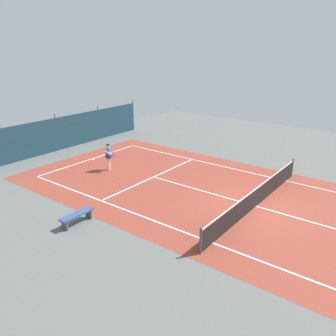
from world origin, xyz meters
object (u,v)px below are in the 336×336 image
Objects in this scene: tennis_player at (109,155)px; tennis_ball_midcourt at (113,180)px; tennis_net at (257,197)px; courtside_bench at (77,216)px; parked_car at (11,141)px; tennis_ball_by_sideline at (76,160)px; tennis_ball_near_player at (128,155)px.

tennis_ball_midcourt is (-1.14, -1.51, -0.93)m from tennis_player.
tennis_net is 8.38m from courtside_bench.
tennis_player reaches higher than courtside_bench.
parked_car reaches higher than courtside_bench.
tennis_player is at bearing 53.05° from tennis_ball_midcourt.
parked_car is (-2.41, 17.59, 0.33)m from tennis_net.
tennis_ball_midcourt is at bearing 25.44° from tennis_player.
tennis_ball_near_player is at bearing -35.80° from tennis_ball_by_sideline.
tennis_ball_by_sideline is at bearing 51.75° from courtside_bench.
tennis_ball_near_player and tennis_ball_by_sideline have the same top height.
tennis_player reaches higher than tennis_ball_near_player.
tennis_ball_near_player is 9.78m from courtside_bench.
tennis_ball_near_player is 0.02× the size of parked_car.
courtside_bench is (-3.90, -12.08, -0.46)m from parked_car.
tennis_player is 24.85× the size of tennis_ball_by_sideline.
tennis_player is at bearing 34.60° from courtside_bench.
tennis_player is at bearing 94.13° from tennis_net.
tennis_net is 6.33× the size of courtside_bench.
tennis_ball_near_player is at bearing 33.49° from tennis_ball_midcourt.
tennis_net is 8.10m from tennis_ball_midcourt.
parked_car is (-1.73, 8.19, -0.12)m from tennis_player.
courtside_bench reaches higher than tennis_ball_near_player.
parked_car is at bearing 97.79° from tennis_net.
tennis_ball_midcourt is at bearing 93.28° from parked_car.
courtside_bench is at bearing -149.45° from tennis_ball_near_player.
courtside_bench is at bearing 6.99° from tennis_player.
tennis_ball_midcourt is at bearing -102.76° from tennis_ball_by_sideline.
tennis_ball_near_player is 0.04× the size of courtside_bench.
tennis_net is at bearing 97.60° from parked_car.
tennis_net is at bearing -101.38° from tennis_ball_near_player.
tennis_player is (-0.68, 9.39, 0.45)m from tennis_net.
tennis_ball_near_player is 4.71m from tennis_ball_midcourt.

